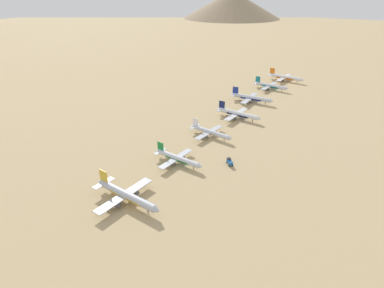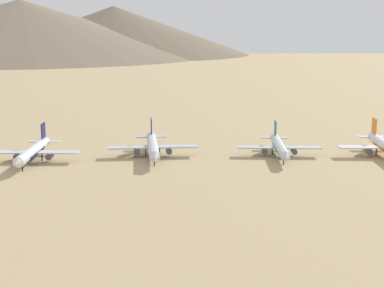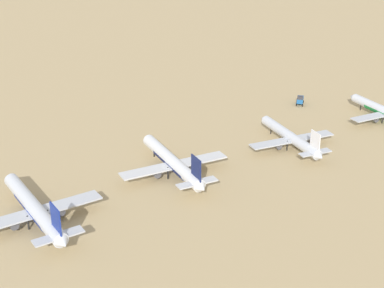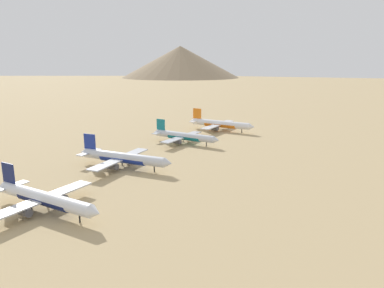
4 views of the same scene
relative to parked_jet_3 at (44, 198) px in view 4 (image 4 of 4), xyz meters
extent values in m
plane|color=tan|center=(-2.34, 1.25, -3.87)|extent=(1800.00, 1800.00, 0.00)
cylinder|color=silver|center=(0.32, -0.05, 0.15)|extent=(34.66, 8.53, 3.64)
cone|color=silver|center=(18.90, -2.73, 0.15)|extent=(3.54, 3.97, 3.57)
cone|color=silver|center=(-18.08, 2.61, 0.15)|extent=(3.12, 3.63, 3.28)
cube|color=#141E51|center=(-14.67, 2.12, 4.42)|extent=(5.26, 1.08, 6.71)
cube|color=silver|center=(-15.24, 2.20, 0.52)|extent=(4.68, 11.82, 0.34)
cube|color=silver|center=(-1.11, 0.16, -0.49)|extent=(9.39, 32.93, 0.43)
cylinder|color=#4C4C54|center=(0.47, 5.74, -1.80)|extent=(4.30, 2.76, 2.20)
cylinder|color=#4C4C54|center=(-1.17, -5.64, -1.80)|extent=(4.30, 2.76, 2.20)
cylinder|color=black|center=(13.29, -1.92, -2.04)|extent=(0.42, 0.42, 3.66)
cylinder|color=black|center=(-1.70, 2.76, -2.04)|extent=(0.42, 0.42, 3.66)
cylinder|color=black|center=(-2.41, -2.17, -2.04)|extent=(0.42, 0.42, 3.66)
cylinder|color=#141E51|center=(0.32, -0.05, -0.12)|extent=(19.30, 6.32, 3.65)
cylinder|color=silver|center=(-2.23, 42.89, 0.30)|extent=(35.84, 5.03, 3.77)
cone|color=silver|center=(17.21, 42.21, 0.30)|extent=(3.30, 3.81, 3.70)
cone|color=silver|center=(-21.47, 43.57, 0.30)|extent=(2.90, 3.49, 3.39)
cube|color=navy|center=(-17.90, 43.45, 4.71)|extent=(5.47, 0.54, 6.95)
cube|color=#B6BBC5|center=(-18.49, 43.47, 0.67)|extent=(3.59, 12.01, 0.36)
cube|color=#B6BBC5|center=(-3.72, 42.95, -0.36)|extent=(6.15, 33.90, 0.45)
cylinder|color=#4C4C54|center=(-2.71, 48.87, -1.73)|extent=(4.25, 2.43, 2.28)
cylinder|color=#4C4C54|center=(-3.13, 36.97, -1.73)|extent=(4.25, 2.43, 2.28)
cylinder|color=black|center=(11.34, 42.41, -1.98)|extent=(0.44, 0.44, 3.79)
cylinder|color=black|center=(-4.62, 45.56, -1.98)|extent=(0.44, 0.44, 3.79)
cylinder|color=black|center=(-4.80, 40.40, -1.98)|extent=(0.44, 0.44, 3.79)
cylinder|color=navy|center=(-2.23, 42.89, 0.01)|extent=(19.77, 4.47, 3.78)
cylinder|color=silver|center=(3.52, 89.61, -0.03)|extent=(33.05, 8.79, 3.48)
cone|color=silver|center=(21.21, 86.70, -0.03)|extent=(3.44, 3.84, 3.41)
cone|color=silver|center=(-13.99, 92.50, -0.03)|extent=(3.04, 3.50, 3.13)
cube|color=#14727F|center=(-10.74, 91.97, 4.04)|extent=(5.02, 1.13, 6.40)
cube|color=#B6BBC5|center=(-11.28, 92.05, 0.32)|extent=(4.67, 11.31, 0.33)
cube|color=#B6BBC5|center=(2.17, 89.84, -0.64)|extent=(9.57, 31.43, 0.41)
cylinder|color=#4C4C54|center=(3.78, 95.13, -1.90)|extent=(4.13, 2.70, 2.10)
cylinder|color=#4C4C54|center=(1.99, 84.30, -1.90)|extent=(4.13, 2.70, 2.10)
cylinder|color=black|center=(15.86, 87.58, -2.13)|extent=(0.40, 0.40, 3.49)
cylinder|color=black|center=(1.65, 92.33, -2.13)|extent=(0.40, 0.40, 3.49)
cylinder|color=black|center=(0.88, 87.64, -2.13)|extent=(0.40, 0.40, 3.49)
cylinder|color=#14727F|center=(3.52, 89.61, -0.29)|extent=(18.43, 6.38, 3.48)
cylinder|color=white|center=(10.26, 128.11, 0.34)|extent=(36.26, 9.49, 3.81)
cone|color=white|center=(29.68, 124.99, 0.34)|extent=(3.76, 4.20, 3.74)
cone|color=white|center=(-8.95, 131.19, 0.34)|extent=(3.32, 3.83, 3.43)
cube|color=orange|center=(-5.39, 130.62, 4.80)|extent=(5.50, 1.22, 7.02)
cube|color=silver|center=(-5.98, 130.72, 0.72)|extent=(5.08, 12.39, 0.36)
cube|color=silver|center=(8.78, 128.34, -0.33)|extent=(10.36, 34.47, 0.45)
cylinder|color=#4C4C54|center=(10.52, 134.16, -1.71)|extent=(4.53, 2.95, 2.31)
cylinder|color=#4C4C54|center=(8.61, 122.27, -1.71)|extent=(4.53, 2.95, 2.31)
cylinder|color=black|center=(23.81, 125.93, -1.96)|extent=(0.44, 0.44, 3.83)
cylinder|color=black|center=(8.20, 131.08, -1.96)|extent=(0.44, 0.44, 3.83)
cylinder|color=black|center=(7.37, 125.93, -1.96)|extent=(0.44, 0.44, 3.83)
cylinder|color=orange|center=(10.26, 128.11, 0.05)|extent=(20.22, 6.92, 3.82)
cone|color=#8C775B|center=(-293.37, 764.85, 34.96)|extent=(295.93, 295.93, 77.68)
camera|label=1|loc=(75.33, -229.42, 94.23)|focal=29.69mm
camera|label=2|loc=(204.42, 28.97, 43.96)|focal=53.43mm
camera|label=3|loc=(-130.66, 85.39, 75.36)|focal=55.98mm
camera|label=4|loc=(70.50, -68.12, 36.23)|focal=32.91mm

